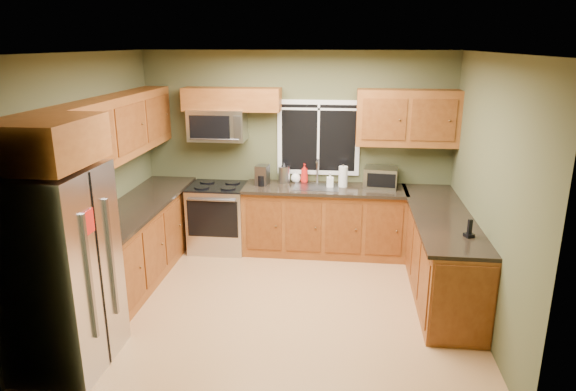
% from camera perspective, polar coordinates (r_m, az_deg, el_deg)
% --- Properties ---
extents(floor, '(4.20, 4.20, 0.00)m').
position_cam_1_polar(floor, '(5.86, -0.90, -11.80)').
color(floor, '#B07E4D').
rests_on(floor, ground).
extents(ceiling, '(4.20, 4.20, 0.00)m').
position_cam_1_polar(ceiling, '(5.16, -1.04, 15.60)').
color(ceiling, white).
rests_on(ceiling, back_wall).
extents(back_wall, '(4.20, 0.00, 4.20)m').
position_cam_1_polar(back_wall, '(7.09, 0.95, 4.91)').
color(back_wall, '#4A4E2F').
rests_on(back_wall, ground).
extents(front_wall, '(4.20, 0.00, 4.20)m').
position_cam_1_polar(front_wall, '(3.68, -4.67, -6.56)').
color(front_wall, '#4A4E2F').
rests_on(front_wall, ground).
extents(left_wall, '(0.00, 3.60, 3.60)m').
position_cam_1_polar(left_wall, '(6.00, -21.29, 1.56)').
color(left_wall, '#4A4E2F').
rests_on(left_wall, ground).
extents(right_wall, '(0.00, 3.60, 3.60)m').
position_cam_1_polar(right_wall, '(5.50, 21.30, 0.25)').
color(right_wall, '#4A4E2F').
rests_on(right_wall, ground).
extents(window, '(1.12, 0.03, 1.02)m').
position_cam_1_polar(window, '(7.01, 3.40, 6.43)').
color(window, white).
rests_on(window, back_wall).
extents(base_cabinets_left, '(0.60, 2.65, 0.90)m').
position_cam_1_polar(base_cabinets_left, '(6.55, -16.24, -5.03)').
color(base_cabinets_left, brown).
rests_on(base_cabinets_left, ground).
extents(countertop_left, '(0.65, 2.65, 0.04)m').
position_cam_1_polar(countertop_left, '(6.38, -16.37, -1.12)').
color(countertop_left, black).
rests_on(countertop_left, base_cabinets_left).
extents(base_cabinets_back, '(2.17, 0.60, 0.90)m').
position_cam_1_polar(base_cabinets_back, '(7.02, 4.05, -2.90)').
color(base_cabinets_back, brown).
rests_on(base_cabinets_back, ground).
extents(countertop_back, '(2.17, 0.65, 0.04)m').
position_cam_1_polar(countertop_back, '(6.85, 4.12, 0.74)').
color(countertop_back, black).
rests_on(countertop_back, base_cabinets_back).
extents(base_cabinets_peninsula, '(0.60, 2.52, 0.90)m').
position_cam_1_polar(base_cabinets_peninsula, '(6.22, 16.54, -6.22)').
color(base_cabinets_peninsula, brown).
rests_on(base_cabinets_peninsula, ground).
extents(countertop_peninsula, '(0.65, 2.50, 0.04)m').
position_cam_1_polar(countertop_peninsula, '(6.06, 16.66, -2.08)').
color(countertop_peninsula, black).
rests_on(countertop_peninsula, base_cabinets_peninsula).
extents(upper_cabinets_left, '(0.33, 2.65, 0.72)m').
position_cam_1_polar(upper_cabinets_left, '(6.24, -18.44, 7.20)').
color(upper_cabinets_left, brown).
rests_on(upper_cabinets_left, left_wall).
extents(upper_cabinets_back_left, '(1.30, 0.33, 0.30)m').
position_cam_1_polar(upper_cabinets_back_left, '(6.95, -6.26, 10.58)').
color(upper_cabinets_back_left, brown).
rests_on(upper_cabinets_back_left, back_wall).
extents(upper_cabinets_back_right, '(1.30, 0.33, 0.72)m').
position_cam_1_polar(upper_cabinets_back_right, '(6.85, 13.12, 8.39)').
color(upper_cabinets_back_right, brown).
rests_on(upper_cabinets_back_right, back_wall).
extents(upper_cabinet_over_fridge, '(0.72, 0.90, 0.38)m').
position_cam_1_polar(upper_cabinet_over_fridge, '(4.58, -25.58, 5.41)').
color(upper_cabinet_over_fridge, brown).
rests_on(upper_cabinet_over_fridge, left_wall).
extents(refrigerator, '(0.74, 0.90, 1.80)m').
position_cam_1_polar(refrigerator, '(4.90, -23.91, -7.63)').
color(refrigerator, '#B7B7BC').
rests_on(refrigerator, ground).
extents(range, '(0.76, 0.69, 0.94)m').
position_cam_1_polar(range, '(7.19, -7.71, -2.37)').
color(range, '#B7B7BC').
rests_on(range, ground).
extents(microwave, '(0.76, 0.41, 0.42)m').
position_cam_1_polar(microwave, '(7.02, -7.84, 7.78)').
color(microwave, '#B7B7BC').
rests_on(microwave, back_wall).
extents(sink, '(0.60, 0.42, 0.36)m').
position_cam_1_polar(sink, '(6.87, 3.17, 1.07)').
color(sink, slate).
rests_on(sink, countertop_back).
extents(toaster_oven, '(0.46, 0.38, 0.27)m').
position_cam_1_polar(toaster_oven, '(6.91, 10.24, 1.98)').
color(toaster_oven, '#B7B7BC').
rests_on(toaster_oven, countertop_back).
extents(coffee_maker, '(0.19, 0.24, 0.27)m').
position_cam_1_polar(coffee_maker, '(6.94, -2.87, 2.21)').
color(coffee_maker, slate).
rests_on(coffee_maker, countertop_back).
extents(kettle, '(0.17, 0.17, 0.28)m').
position_cam_1_polar(kettle, '(7.03, -0.43, 2.46)').
color(kettle, '#B7B7BC').
rests_on(kettle, countertop_back).
extents(paper_towel_roll, '(0.12, 0.12, 0.31)m').
position_cam_1_polar(paper_towel_roll, '(6.88, 6.13, 2.11)').
color(paper_towel_roll, white).
rests_on(paper_towel_roll, countertop_back).
extents(soap_bottle_a, '(0.13, 0.13, 0.26)m').
position_cam_1_polar(soap_bottle_a, '(7.05, 1.83, 2.50)').
color(soap_bottle_a, red).
rests_on(soap_bottle_a, countertop_back).
extents(soap_bottle_b, '(0.09, 0.10, 0.20)m').
position_cam_1_polar(soap_bottle_b, '(6.85, 4.70, 1.75)').
color(soap_bottle_b, white).
rests_on(soap_bottle_b, countertop_back).
extents(soap_bottle_c, '(0.17, 0.17, 0.17)m').
position_cam_1_polar(soap_bottle_c, '(7.07, 0.86, 2.17)').
color(soap_bottle_c, white).
rests_on(soap_bottle_c, countertop_back).
extents(cordless_phone, '(0.11, 0.11, 0.18)m').
position_cam_1_polar(cordless_phone, '(5.40, 19.50, -3.81)').
color(cordless_phone, black).
rests_on(cordless_phone, countertop_peninsula).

